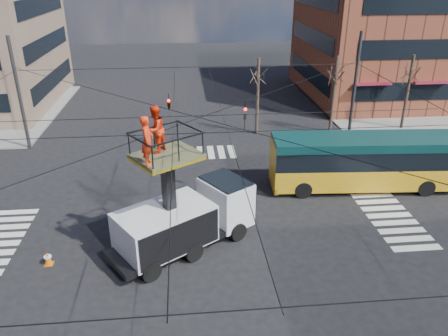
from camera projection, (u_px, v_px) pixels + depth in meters
ground at (202, 229)px, 22.09m from camera, size 120.00×120.00×0.00m
sidewalk_ne at (405, 101)px, 42.88m from camera, size 18.00×18.00×0.12m
crosswalks at (202, 229)px, 22.09m from camera, size 22.40×22.40×0.02m
building_ne at (412, 24)px, 42.75m from camera, size 20.06×16.06×14.00m
overhead_network at (198, 148)px, 20.66m from camera, size 24.24×24.24×8.00m
tree_a at (258, 76)px, 32.80m from camera, size 2.00×2.00×6.00m
tree_b at (336, 74)px, 33.32m from camera, size 2.00×2.00×6.00m
tree_c at (411, 73)px, 33.84m from camera, size 2.00×2.00×6.00m
utility_truck at (184, 205)px, 19.87m from camera, size 7.11×5.77×6.94m
city_bus at (366, 161)px, 25.58m from camera, size 11.16×3.28×3.20m
traffic_cone at (48, 258)px, 19.34m from camera, size 0.36×0.36×0.63m
worker_ground at (119, 239)px, 19.71m from camera, size 0.59×1.09×1.77m
flagger at (288, 180)px, 25.31m from camera, size 1.14×1.26×1.69m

